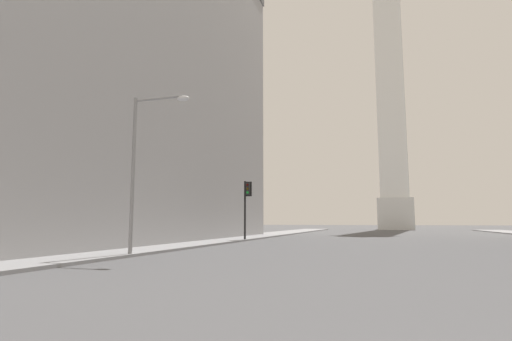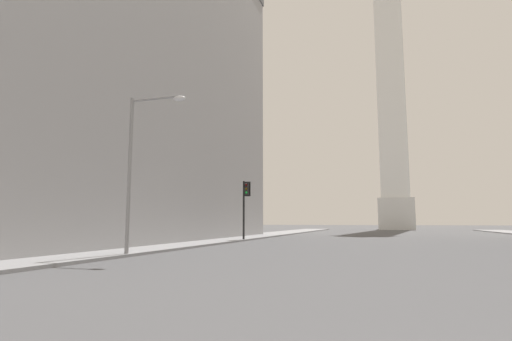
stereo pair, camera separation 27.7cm
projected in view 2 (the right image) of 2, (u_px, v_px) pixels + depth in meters
sidewalk_left at (223, 239)px, 36.49m from camera, size 5.00×105.47×0.15m
building_left at (71, 64)px, 36.09m from camera, size 23.77×42.31×31.68m
obelisk at (390, 70)px, 89.02m from camera, size 7.27×7.27×73.93m
traffic_light_mid_left at (245, 201)px, 35.66m from camera, size 0.77×0.51×5.32m
street_lamp at (139, 156)px, 19.90m from camera, size 3.11×0.36×7.98m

